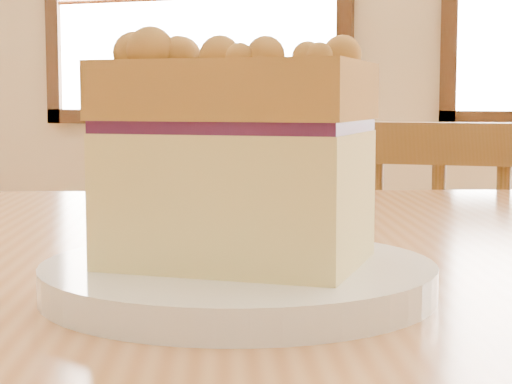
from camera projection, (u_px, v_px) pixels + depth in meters
plate at (238, 280)px, 0.48m from camera, size 0.21×0.21×0.02m
cake_slice at (238, 155)px, 0.47m from camera, size 0.14×0.10×0.13m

